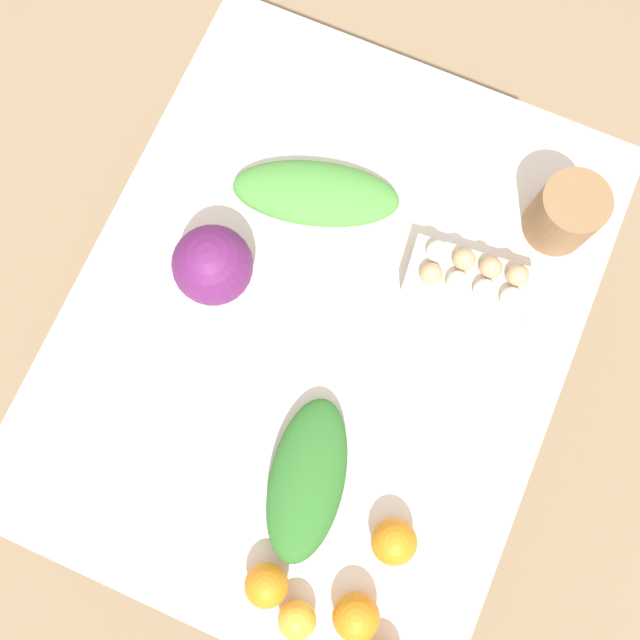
{
  "coord_description": "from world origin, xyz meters",
  "views": [
    {
      "loc": [
        -0.26,
        -0.11,
        2.11
      ],
      "look_at": [
        0.0,
        0.0,
        0.78
      ],
      "focal_mm": 40.0,
      "sensor_mm": 36.0,
      "label": 1
    }
  ],
  "objects": [
    {
      "name": "cabbage_purple",
      "position": [
        0.01,
        0.22,
        0.83
      ],
      "size": [
        0.15,
        0.15,
        0.15
      ],
      "primitive_type": "sphere",
      "color": "#601E5B",
      "rests_on": "dining_table"
    },
    {
      "name": "greens_bunch_dandelion",
      "position": [
        -0.28,
        -0.1,
        0.79
      ],
      "size": [
        0.32,
        0.19,
        0.07
      ],
      "primitive_type": "ellipsoid",
      "rotation": [
        0.0,
        0.0,
        3.34
      ],
      "color": "#2D6B28",
      "rests_on": "dining_table"
    },
    {
      "name": "greens_bunch_scallion",
      "position": [
        0.23,
        0.11,
        0.79
      ],
      "size": [
        0.23,
        0.36,
        0.07
      ],
      "primitive_type": "ellipsoid",
      "rotation": [
        0.0,
        0.0,
        5.01
      ],
      "color": "#4C933D",
      "rests_on": "dining_table"
    },
    {
      "name": "ground_plane",
      "position": [
        0.0,
        0.0,
        0.0
      ],
      "size": [
        8.0,
        8.0,
        0.0
      ],
      "primitive_type": "plane",
      "color": "#937A5B"
    },
    {
      "name": "egg_carton",
      "position": [
        0.18,
        -0.24,
        0.8
      ],
      "size": [
        0.13,
        0.25,
        0.09
      ],
      "rotation": [
        0.0,
        0.0,
        4.82
      ],
      "color": "beige",
      "rests_on": "dining_table"
    },
    {
      "name": "orange_1",
      "position": [
        -0.32,
        -0.28,
        0.8
      ],
      "size": [
        0.08,
        0.08,
        0.08
      ],
      "primitive_type": "sphere",
      "color": "orange",
      "rests_on": "dining_table"
    },
    {
      "name": "dining_table",
      "position": [
        0.0,
        0.0,
        0.65
      ],
      "size": [
        1.2,
        0.95,
        0.76
      ],
      "color": "silver",
      "rests_on": "ground_plane"
    },
    {
      "name": "paper_bag",
      "position": [
        0.37,
        -0.35,
        0.83
      ],
      "size": [
        0.13,
        0.13,
        0.14
      ],
      "primitive_type": "cylinder",
      "color": "olive",
      "rests_on": "dining_table"
    },
    {
      "name": "orange_0",
      "position": [
        -0.46,
        -0.27,
        0.8
      ],
      "size": [
        0.08,
        0.08,
        0.08
      ],
      "primitive_type": "sphere",
      "color": "orange",
      "rests_on": "dining_table"
    },
    {
      "name": "orange_2",
      "position": [
        -0.48,
        -0.11,
        0.8
      ],
      "size": [
        0.08,
        0.08,
        0.08
      ],
      "primitive_type": "sphere",
      "color": "orange",
      "rests_on": "dining_table"
    },
    {
      "name": "orange_3",
      "position": [
        -0.51,
        -0.18,
        0.79
      ],
      "size": [
        0.07,
        0.07,
        0.07
      ],
      "primitive_type": "sphere",
      "color": "#F9A833",
      "rests_on": "dining_table"
    }
  ]
}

